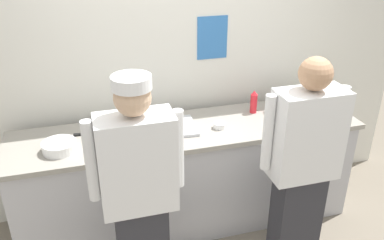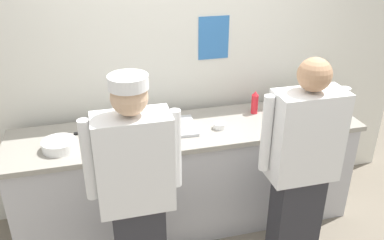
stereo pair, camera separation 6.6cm
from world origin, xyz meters
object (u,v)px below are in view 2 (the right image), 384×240
Objects in this scene: ramekin_green_sauce at (219,126)px; ramekin_yellow_sauce at (98,145)px; chefs_knife at (89,132)px; plate_stack_front at (126,132)px; sheet_tray at (168,127)px; squeeze_bottle_primary at (318,98)px; squeeze_bottle_secondary at (255,103)px; chef_center at (301,167)px; plate_stack_rear at (59,145)px; chef_near_left at (136,192)px; mixing_bowl_steel at (293,108)px.

ramekin_yellow_sauce is at bearing -175.65° from ramekin_green_sauce.
chefs_knife is at bearing 103.83° from ramekin_yellow_sauce.
sheet_tray is at bearing 11.99° from plate_stack_front.
plate_stack_front is at bearing -28.73° from chefs_knife.
squeeze_bottle_primary is 0.58m from squeeze_bottle_secondary.
plate_stack_front is at bearing -171.05° from squeeze_bottle_secondary.
ramekin_yellow_sauce reaches higher than chefs_knife.
squeeze_bottle_secondary is 1.38m from chefs_knife.
chef_center is 6.83× the size of plate_stack_rear.
ramekin_green_sauce is 0.92× the size of ramekin_yellow_sauce.
plate_stack_front is at bearing 150.46° from chef_center.
chef_near_left reaches higher than squeeze_bottle_secondary.
ramekin_green_sauce is at bearing 39.97° from chef_near_left.
squeeze_bottle_primary is at bearing 24.84° from chef_near_left.
mixing_bowl_steel reaches higher than ramekin_yellow_sauce.
plate_stack_front is (0.02, 0.65, 0.09)m from chef_near_left.
chefs_knife is (-0.28, 0.15, -0.04)m from plate_stack_front.
plate_stack_front is 0.24m from ramekin_yellow_sauce.
chefs_knife is at bearing 179.56° from squeeze_bottle_primary.
sheet_tray is at bearing -172.36° from squeeze_bottle_secondary.
chef_near_left is 3.74× the size of sheet_tray.
plate_stack_rear is 2.54× the size of ramekin_green_sauce.
plate_stack_rear reaches higher than sheet_tray.
ramekin_yellow_sauce is (-1.89, -0.23, -0.07)m from squeeze_bottle_primary.
chef_center is 6.02× the size of chefs_knife.
squeeze_bottle_secondary is at bearing 8.95° from plate_stack_front.
mixing_bowl_steel is at bearing -2.72° from chefs_knife.
plate_stack_front is at bearing -177.13° from mixing_bowl_steel.
squeeze_bottle_secondary is (1.59, 0.22, 0.06)m from plate_stack_rear.
ramekin_yellow_sauce reaches higher than sheet_tray.
plate_stack_front is 1.12m from squeeze_bottle_secondary.
chefs_knife is (-0.61, 0.08, -0.01)m from sheet_tray.
plate_stack_rear is at bearing 128.18° from chef_near_left.
plate_stack_front is 2.05× the size of ramekin_green_sauce.
chefs_knife is at bearing 43.82° from plate_stack_rear.
plate_stack_front reaches higher than plate_stack_rear.
ramekin_green_sauce is (-0.95, -0.16, -0.07)m from squeeze_bottle_primary.
plate_stack_rear is at bearing -175.07° from squeeze_bottle_primary.
chef_center is 0.77m from mixing_bowl_steel.
plate_stack_front is at bearing -175.36° from squeeze_bottle_primary.
chefs_knife is (0.21, 0.20, -0.03)m from plate_stack_rear.
plate_stack_front is at bearing 24.04° from ramekin_yellow_sauce.
chefs_knife is (-1.69, 0.08, -0.05)m from mixing_bowl_steel.
squeeze_bottle_primary reaches higher than ramekin_green_sauce.
squeeze_bottle_secondary reaches higher than plate_stack_rear.
squeeze_bottle_primary is (2.17, 0.19, 0.05)m from plate_stack_rear.
chef_center is at bearing -125.62° from squeeze_bottle_primary.
ramekin_green_sauce is at bearing 4.35° from ramekin_yellow_sauce.
ramekin_yellow_sauce is 0.38× the size of chefs_knife.
chef_near_left is at bearing -143.71° from squeeze_bottle_secondary.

